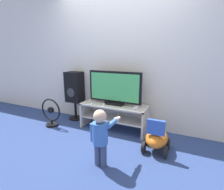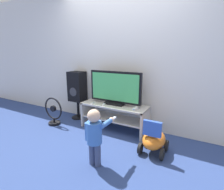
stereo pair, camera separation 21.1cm
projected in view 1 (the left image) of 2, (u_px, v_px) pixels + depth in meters
ground_plane at (109, 133)px, 3.04m from camera, size 16.00×16.00×0.00m
wall_back at (121, 56)px, 3.17m from camera, size 10.00×0.06×2.60m
tv_stand at (114, 113)px, 3.15m from camera, size 1.20×0.43×0.47m
television at (115, 88)px, 3.06m from camera, size 0.97×0.20×0.59m
game_console at (136, 108)px, 2.87m from camera, size 0.05×0.16×0.04m
remote_primary at (93, 103)px, 3.14m from camera, size 0.04×0.13×0.03m
remote_secondary at (104, 105)px, 3.06m from camera, size 0.07×0.13×0.03m
child at (101, 133)px, 2.10m from camera, size 0.28×0.43×0.73m
speaker_tower at (74, 88)px, 3.56m from camera, size 0.32×0.29×0.99m
floor_fan at (51, 114)px, 3.30m from camera, size 0.44×0.23×0.54m
ride_on_toy at (157, 138)px, 2.47m from camera, size 0.34×0.45×0.51m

